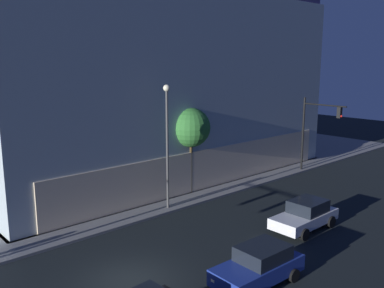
{
  "coord_description": "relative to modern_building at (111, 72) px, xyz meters",
  "views": [
    {
      "loc": [
        -9.28,
        -14.49,
        9.61
      ],
      "look_at": [
        5.76,
        2.2,
        5.17
      ],
      "focal_mm": 39.0,
      "sensor_mm": 36.0,
      "label": 1
    }
  ],
  "objects": [
    {
      "name": "ground_plane",
      "position": [
        -12.33,
        -21.24,
        -8.63
      ],
      "size": [
        120.0,
        120.0,
        0.0
      ],
      "primitive_type": "plane",
      "color": "black"
    },
    {
      "name": "modern_building",
      "position": [
        0.0,
        0.0,
        0.0
      ],
      "size": [
        30.21,
        27.92,
        17.41
      ],
      "color": "#4C4C51",
      "rests_on": "ground"
    },
    {
      "name": "traffic_light_far_corner",
      "position": [
        9.93,
        -16.57,
        -4.27
      ],
      "size": [
        0.32,
        4.02,
        6.42
      ],
      "color": "black",
      "rests_on": "sidewalk_corner"
    },
    {
      "name": "street_lamp_sidewalk",
      "position": [
        -5.26,
        -15.2,
        -3.43
      ],
      "size": [
        0.44,
        0.44,
        8.06
      ],
      "color": "#454545",
      "rests_on": "sidewalk_corner"
    },
    {
      "name": "sidewalk_tree",
      "position": [
        -1.89,
        -13.7,
        -3.69
      ],
      "size": [
        2.83,
        2.83,
        6.24
      ],
      "color": "#48381E",
      "rests_on": "sidewalk_corner"
    },
    {
      "name": "car_blue",
      "position": [
        -8.11,
        -25.14,
        -7.79
      ],
      "size": [
        4.39,
        2.21,
        1.68
      ],
      "color": "navy",
      "rests_on": "ground"
    },
    {
      "name": "car_white",
      "position": [
        -1.29,
        -23.05,
        -7.79
      ],
      "size": [
        4.5,
        2.12,
        1.68
      ],
      "color": "silver",
      "rests_on": "ground"
    }
  ]
}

